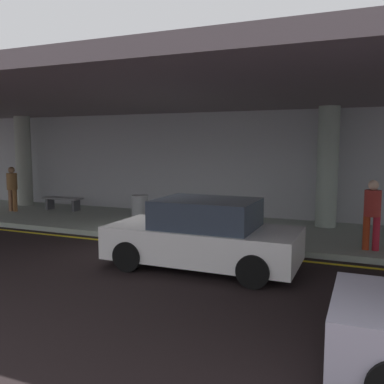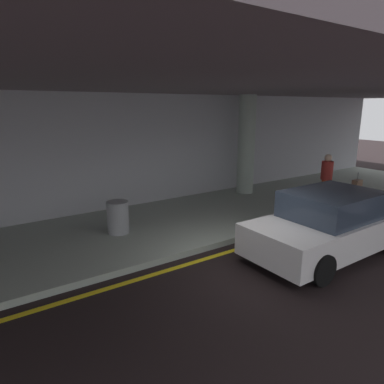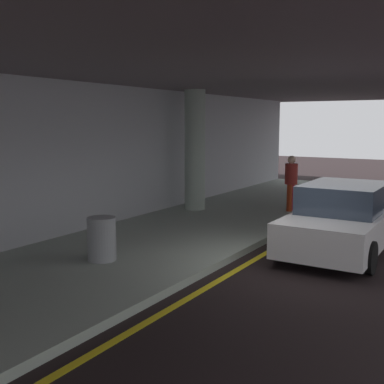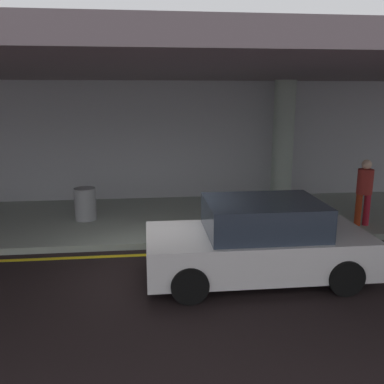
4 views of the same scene
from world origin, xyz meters
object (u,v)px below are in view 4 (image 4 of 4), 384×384
object	(u,v)px
person_waiting_for_ride	(364,188)
trash_bin_steel	(85,204)
support_column_center	(283,142)
car_white	(258,242)

from	to	relation	value
person_waiting_for_ride	trash_bin_steel	xyz separation A→B (m)	(-7.02, 1.27, -0.54)
support_column_center	person_waiting_for_ride	size ratio (longest dim) A/B	2.17
car_white	support_column_center	bearing A→B (deg)	71.62
person_waiting_for_ride	trash_bin_steel	size ratio (longest dim) A/B	1.98
support_column_center	trash_bin_steel	world-z (taller)	support_column_center
person_waiting_for_ride	car_white	bearing A→B (deg)	-15.27
trash_bin_steel	person_waiting_for_ride	bearing A→B (deg)	-10.25
support_column_center	person_waiting_for_ride	distance (m)	3.06
car_white	person_waiting_for_ride	size ratio (longest dim) A/B	2.44
support_column_center	person_waiting_for_ride	xyz separation A→B (m)	(1.27, -2.64, -0.86)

